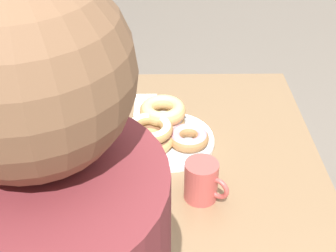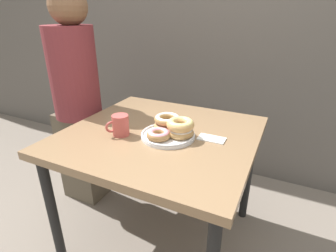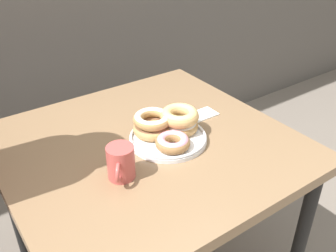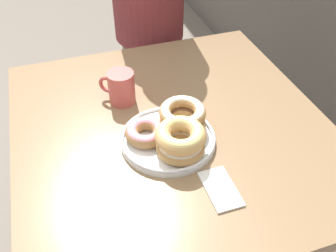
# 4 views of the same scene
# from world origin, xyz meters

# --- Properties ---
(dining_table) EXTENTS (0.96, 0.92, 0.71)m
(dining_table) POSITION_xyz_m (0.00, 0.16, 0.63)
(dining_table) COLOR #846647
(dining_table) RESTS_ON ground_plane
(donut_plate) EXTENTS (0.27, 0.28, 0.10)m
(donut_plate) POSITION_xyz_m (0.07, 0.14, 0.75)
(donut_plate) COLOR white
(donut_plate) RESTS_ON dining_table
(coffee_mug) EXTENTS (0.09, 0.11, 0.11)m
(coffee_mug) POSITION_xyz_m (-0.16, 0.04, 0.76)
(coffee_mug) COLOR #B74C47
(coffee_mug) RESTS_ON dining_table
(napkin) EXTENTS (0.13, 0.07, 0.01)m
(napkin) POSITION_xyz_m (0.26, 0.19, 0.71)
(napkin) COLOR white
(napkin) RESTS_ON dining_table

